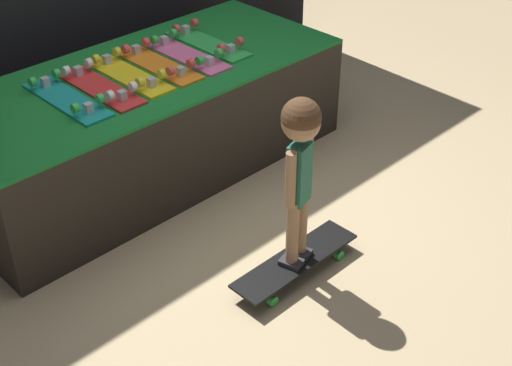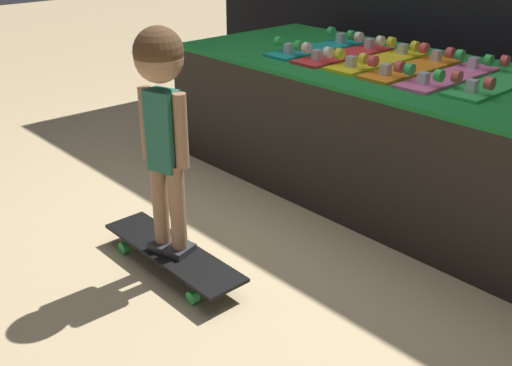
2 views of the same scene
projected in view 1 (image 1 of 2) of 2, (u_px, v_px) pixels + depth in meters
The scene contains 10 objects.
ground_plane at pixel (212, 204), 4.10m from camera, with size 16.00×16.00×0.00m, color tan.
display_rack at pixel (148, 121), 4.25m from camera, with size 2.35×1.01×0.65m.
skateboard_teal_on_rack at pixel (67, 98), 3.75m from camera, with size 0.18×0.63×0.09m.
skateboard_red_on_rack at pixel (100, 86), 3.87m from camera, with size 0.18×0.63×0.09m.
skateboard_yellow_on_rack at pixel (129, 74), 3.99m from camera, with size 0.18×0.63×0.09m.
skateboard_orange_on_rack at pixel (158, 63), 4.11m from camera, with size 0.18×0.63×0.09m.
skateboard_pink_on_rack at pixel (186, 54), 4.22m from camera, with size 0.18×0.63×0.09m.
skateboard_green_on_rack at pixel (208, 42), 4.37m from camera, with size 0.18×0.63×0.09m.
skateboard_on_floor at pixel (295, 262), 3.56m from camera, with size 0.74×0.19×0.09m.
child at pixel (300, 152), 3.20m from camera, with size 0.21×0.18×0.90m.
Camera 1 is at (-2.15, -2.56, 2.40)m, focal length 50.00 mm.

